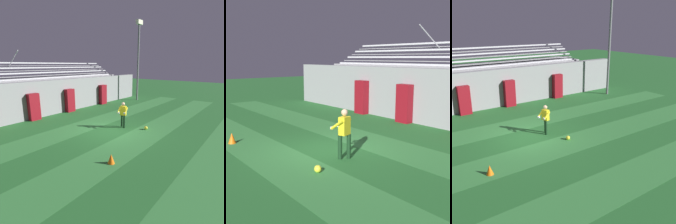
# 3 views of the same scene
# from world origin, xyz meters

# --- Properties ---
(ground_plane) EXTENTS (80.00, 80.00, 0.00)m
(ground_plane) POSITION_xyz_m (0.00, 0.00, 0.00)
(ground_plane) COLOR #236028
(turf_stripe_mid) EXTENTS (28.00, 2.01, 0.01)m
(turf_stripe_mid) POSITION_xyz_m (0.00, -1.97, 0.00)
(turf_stripe_mid) COLOR #337A38
(turf_stripe_mid) RESTS_ON ground
(turf_stripe_far) EXTENTS (28.00, 2.01, 0.01)m
(turf_stripe_far) POSITION_xyz_m (0.00, 2.06, 0.00)
(turf_stripe_far) COLOR #337A38
(turf_stripe_far) RESTS_ON ground
(back_wall) EXTENTS (24.00, 0.60, 2.80)m
(back_wall) POSITION_xyz_m (0.00, 6.50, 1.40)
(back_wall) COLOR gray
(back_wall) RESTS_ON ground
(padding_pillar_gate_left) EXTENTS (0.80, 0.44, 1.98)m
(padding_pillar_gate_left) POSITION_xyz_m (-1.66, 5.95, 0.99)
(padding_pillar_gate_left) COLOR maroon
(padding_pillar_gate_left) RESTS_ON ground
(padding_pillar_far_left) EXTENTS (0.80, 0.44, 1.98)m
(padding_pillar_far_left) POSITION_xyz_m (-4.96, 5.95, 0.99)
(padding_pillar_far_left) COLOR maroon
(padding_pillar_far_left) RESTS_ON ground
(goalkeeper) EXTENTS (0.63, 0.69, 1.67)m
(goalkeeper) POSITION_xyz_m (1.07, -0.15, 0.95)
(goalkeeper) COLOR #143319
(goalkeeper) RESTS_ON ground
(soccer_ball) EXTENTS (0.22, 0.22, 0.22)m
(soccer_ball) POSITION_xyz_m (1.61, -1.56, 0.11)
(soccer_ball) COLOR yellow
(soccer_ball) RESTS_ON ground
(traffic_cone) EXTENTS (0.30, 0.30, 0.42)m
(traffic_cone) POSITION_xyz_m (-3.04, -2.50, 0.21)
(traffic_cone) COLOR orange
(traffic_cone) RESTS_ON ground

